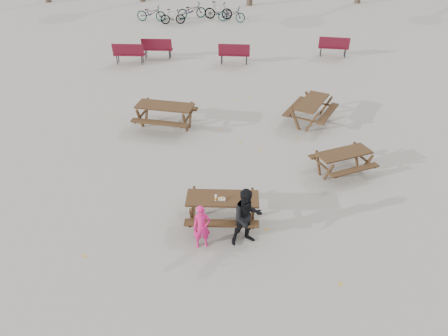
{
  "coord_description": "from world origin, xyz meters",
  "views": [
    {
      "loc": [
        0.35,
        -8.66,
        7.24
      ],
      "look_at": [
        0.0,
        1.0,
        1.0
      ],
      "focal_mm": 35.0,
      "sensor_mm": 36.0,
      "label": 1
    }
  ],
  "objects_px": {
    "main_picnic_table": "(223,204)",
    "picnic_table_east": "(343,162)",
    "food_tray": "(222,199)",
    "picnic_table_north": "(166,116)",
    "picnic_table_far": "(311,111)",
    "soda_bottle": "(216,198)",
    "child": "(202,227)",
    "adult": "(247,217)"
  },
  "relations": [
    {
      "from": "adult",
      "to": "picnic_table_east",
      "type": "relative_size",
      "value": 0.94
    },
    {
      "from": "soda_bottle",
      "to": "child",
      "type": "xyz_separation_m",
      "value": [
        -0.3,
        -0.78,
        -0.27
      ]
    },
    {
      "from": "picnic_table_east",
      "to": "picnic_table_north",
      "type": "height_order",
      "value": "picnic_table_north"
    },
    {
      "from": "picnic_table_north",
      "to": "picnic_table_far",
      "type": "bearing_deg",
      "value": 16.99
    },
    {
      "from": "main_picnic_table",
      "to": "soda_bottle",
      "type": "distance_m",
      "value": 0.33
    },
    {
      "from": "main_picnic_table",
      "to": "picnic_table_north",
      "type": "distance_m",
      "value": 5.65
    },
    {
      "from": "food_tray",
      "to": "soda_bottle",
      "type": "height_order",
      "value": "soda_bottle"
    },
    {
      "from": "main_picnic_table",
      "to": "picnic_table_far",
      "type": "relative_size",
      "value": 0.96
    },
    {
      "from": "main_picnic_table",
      "to": "food_tray",
      "type": "bearing_deg",
      "value": -99.68
    },
    {
      "from": "picnic_table_north",
      "to": "picnic_table_far",
      "type": "distance_m",
      "value": 5.23
    },
    {
      "from": "picnic_table_east",
      "to": "picnic_table_north",
      "type": "bearing_deg",
      "value": 129.97
    },
    {
      "from": "soda_bottle",
      "to": "picnic_table_far",
      "type": "bearing_deg",
      "value": 62.17
    },
    {
      "from": "picnic_table_east",
      "to": "picnic_table_north",
      "type": "xyz_separation_m",
      "value": [
        -5.7,
        2.75,
        0.08
      ]
    },
    {
      "from": "main_picnic_table",
      "to": "food_tray",
      "type": "xyz_separation_m",
      "value": [
        -0.02,
        -0.09,
        0.21
      ]
    },
    {
      "from": "main_picnic_table",
      "to": "child",
      "type": "relative_size",
      "value": 1.57
    },
    {
      "from": "adult",
      "to": "main_picnic_table",
      "type": "bearing_deg",
      "value": 110.48
    },
    {
      "from": "soda_bottle",
      "to": "picnic_table_north",
      "type": "height_order",
      "value": "soda_bottle"
    },
    {
      "from": "soda_bottle",
      "to": "child",
      "type": "height_order",
      "value": "child"
    },
    {
      "from": "soda_bottle",
      "to": "child",
      "type": "relative_size",
      "value": 0.15
    },
    {
      "from": "picnic_table_far",
      "to": "picnic_table_north",
      "type": "bearing_deg",
      "value": 123.32
    },
    {
      "from": "soda_bottle",
      "to": "picnic_table_east",
      "type": "height_order",
      "value": "soda_bottle"
    },
    {
      "from": "main_picnic_table",
      "to": "picnic_table_far",
      "type": "distance_m",
      "value": 6.53
    },
    {
      "from": "main_picnic_table",
      "to": "picnic_table_east",
      "type": "xyz_separation_m",
      "value": [
        3.48,
        2.44,
        -0.24
      ]
    },
    {
      "from": "child",
      "to": "picnic_table_far",
      "type": "bearing_deg",
      "value": 51.09
    },
    {
      "from": "child",
      "to": "picnic_table_far",
      "type": "xyz_separation_m",
      "value": [
        3.43,
        6.71,
        -0.17
      ]
    },
    {
      "from": "picnic_table_north",
      "to": "adult",
      "type": "bearing_deg",
      "value": -54.36
    },
    {
      "from": "picnic_table_north",
      "to": "picnic_table_far",
      "type": "relative_size",
      "value": 1.06
    },
    {
      "from": "soda_bottle",
      "to": "adult",
      "type": "xyz_separation_m",
      "value": [
        0.76,
        -0.61,
        -0.09
      ]
    },
    {
      "from": "child",
      "to": "picnic_table_north",
      "type": "distance_m",
      "value": 6.34
    },
    {
      "from": "main_picnic_table",
      "to": "food_tray",
      "type": "relative_size",
      "value": 10.0
    },
    {
      "from": "picnic_table_east",
      "to": "main_picnic_table",
      "type": "bearing_deg",
      "value": -169.25
    },
    {
      "from": "adult",
      "to": "picnic_table_north",
      "type": "bearing_deg",
      "value": 96.44
    },
    {
      "from": "food_tray",
      "to": "picnic_table_east",
      "type": "xyz_separation_m",
      "value": [
        3.5,
        2.53,
        -0.44
      ]
    },
    {
      "from": "main_picnic_table",
      "to": "picnic_table_far",
      "type": "xyz_separation_m",
      "value": [
        2.97,
        5.82,
        -0.18
      ]
    },
    {
      "from": "soda_bottle",
      "to": "child",
      "type": "distance_m",
      "value": 0.88
    },
    {
      "from": "main_picnic_table",
      "to": "child",
      "type": "bearing_deg",
      "value": -116.75
    },
    {
      "from": "food_tray",
      "to": "adult",
      "type": "distance_m",
      "value": 0.89
    },
    {
      "from": "food_tray",
      "to": "soda_bottle",
      "type": "distance_m",
      "value": 0.15
    },
    {
      "from": "food_tray",
      "to": "main_picnic_table",
      "type": "bearing_deg",
      "value": 80.32
    },
    {
      "from": "adult",
      "to": "picnic_table_north",
      "type": "distance_m",
      "value": 6.57
    },
    {
      "from": "child",
      "to": "picnic_table_north",
      "type": "relative_size",
      "value": 0.58
    },
    {
      "from": "main_picnic_table",
      "to": "adult",
      "type": "relative_size",
      "value": 1.19
    }
  ]
}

